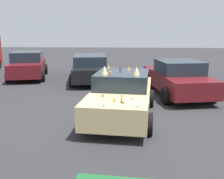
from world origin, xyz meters
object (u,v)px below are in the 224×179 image
at_px(art_car_decorated, 122,95).
at_px(parked_sedan_row_back_center, 28,65).
at_px(parked_sedan_near_right, 177,78).
at_px(parked_sedan_near_left, 90,68).

bearing_deg(art_car_decorated, parked_sedan_row_back_center, -134.34).
height_order(parked_sedan_row_back_center, parked_sedan_near_right, parked_sedan_row_back_center).
bearing_deg(parked_sedan_near_right, parked_sedan_row_back_center, 55.00).
bearing_deg(parked_sedan_row_back_center, parked_sedan_near_right, -127.51).
bearing_deg(parked_sedan_row_back_center, parked_sedan_near_left, -114.41).
relative_size(parked_sedan_row_back_center, parked_sedan_near_right, 0.90).
height_order(art_car_decorated, parked_sedan_near_left, art_car_decorated).
xyz_separation_m(art_car_decorated, parked_sedan_row_back_center, (6.46, 5.43, 0.02)).
relative_size(art_car_decorated, parked_sedan_row_back_center, 1.07).
xyz_separation_m(parked_sedan_row_back_center, parked_sedan_near_right, (-3.47, -7.71, -0.01)).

